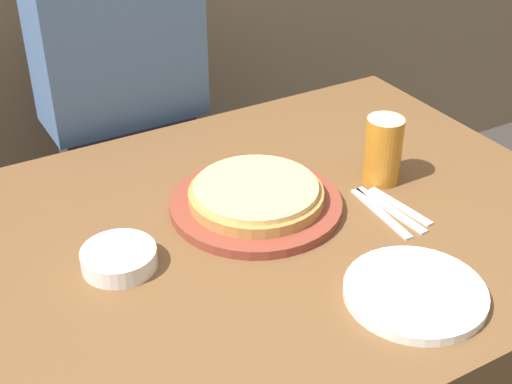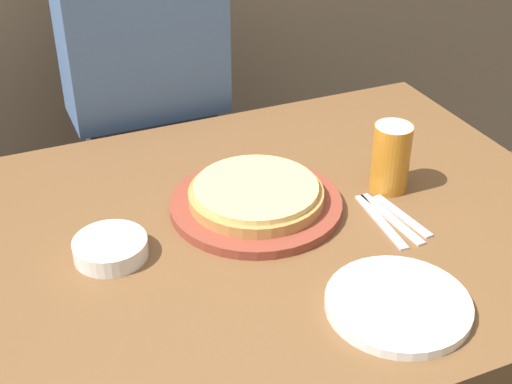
{
  "view_description": "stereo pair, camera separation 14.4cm",
  "coord_description": "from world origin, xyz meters",
  "px_view_note": "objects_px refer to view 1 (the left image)",
  "views": [
    {
      "loc": [
        -0.56,
        -1.0,
        1.53
      ],
      "look_at": [
        0.05,
        0.06,
        0.76
      ],
      "focal_mm": 50.0,
      "sensor_mm": 36.0,
      "label": 1
    },
    {
      "loc": [
        -0.43,
        -1.06,
        1.53
      ],
      "look_at": [
        0.05,
        0.06,
        0.76
      ],
      "focal_mm": 50.0,
      "sensor_mm": 36.0,
      "label": 2
    }
  ],
  "objects_px": {
    "fork": "(381,213)",
    "side_bowl": "(119,258)",
    "diner_person": "(126,133)",
    "dinner_plate": "(415,293)",
    "spoon": "(400,206)",
    "pizza_on_board": "(256,199)",
    "beer_glass": "(383,148)",
    "dinner_knife": "(390,210)"
  },
  "relations": [
    {
      "from": "beer_glass",
      "to": "fork",
      "type": "xyz_separation_m",
      "value": [
        -0.08,
        -0.11,
        -0.08
      ]
    },
    {
      "from": "fork",
      "to": "spoon",
      "type": "xyz_separation_m",
      "value": [
        0.05,
        0.0,
        0.0
      ]
    },
    {
      "from": "pizza_on_board",
      "to": "dinner_knife",
      "type": "relative_size",
      "value": 1.79
    },
    {
      "from": "spoon",
      "to": "dinner_knife",
      "type": "bearing_deg",
      "value": 180.0
    },
    {
      "from": "spoon",
      "to": "fork",
      "type": "bearing_deg",
      "value": 180.0
    },
    {
      "from": "pizza_on_board",
      "to": "diner_person",
      "type": "bearing_deg",
      "value": 96.29
    },
    {
      "from": "diner_person",
      "to": "pizza_on_board",
      "type": "bearing_deg",
      "value": -83.71
    },
    {
      "from": "pizza_on_board",
      "to": "side_bowl",
      "type": "bearing_deg",
      "value": -172.47
    },
    {
      "from": "beer_glass",
      "to": "diner_person",
      "type": "relative_size",
      "value": 0.11
    },
    {
      "from": "pizza_on_board",
      "to": "spoon",
      "type": "relative_size",
      "value": 2.1
    },
    {
      "from": "side_bowl",
      "to": "beer_glass",
      "type": "bearing_deg",
      "value": 0.38
    },
    {
      "from": "pizza_on_board",
      "to": "dinner_knife",
      "type": "distance_m",
      "value": 0.28
    },
    {
      "from": "spoon",
      "to": "diner_person",
      "type": "distance_m",
      "value": 0.8
    },
    {
      "from": "fork",
      "to": "side_bowl",
      "type": "bearing_deg",
      "value": 168.8
    },
    {
      "from": "diner_person",
      "to": "dinner_knife",
      "type": "bearing_deg",
      "value": -67.69
    },
    {
      "from": "pizza_on_board",
      "to": "beer_glass",
      "type": "relative_size",
      "value": 2.38
    },
    {
      "from": "beer_glass",
      "to": "fork",
      "type": "bearing_deg",
      "value": -127.68
    },
    {
      "from": "pizza_on_board",
      "to": "fork",
      "type": "height_order",
      "value": "pizza_on_board"
    },
    {
      "from": "side_bowl",
      "to": "spoon",
      "type": "relative_size",
      "value": 0.82
    },
    {
      "from": "dinner_plate",
      "to": "fork",
      "type": "bearing_deg",
      "value": 64.7
    },
    {
      "from": "dinner_knife",
      "to": "diner_person",
      "type": "distance_m",
      "value": 0.79
    },
    {
      "from": "beer_glass",
      "to": "diner_person",
      "type": "xyz_separation_m",
      "value": [
        -0.36,
        0.62,
        -0.15
      ]
    },
    {
      "from": "beer_glass",
      "to": "dinner_knife",
      "type": "distance_m",
      "value": 0.14
    },
    {
      "from": "dinner_plate",
      "to": "fork",
      "type": "relative_size",
      "value": 1.25
    },
    {
      "from": "fork",
      "to": "dinner_knife",
      "type": "bearing_deg",
      "value": 0.0
    },
    {
      "from": "pizza_on_board",
      "to": "beer_glass",
      "type": "height_order",
      "value": "beer_glass"
    },
    {
      "from": "diner_person",
      "to": "dinner_plate",
      "type": "bearing_deg",
      "value": -80.32
    },
    {
      "from": "pizza_on_board",
      "to": "dinner_knife",
      "type": "bearing_deg",
      "value": -31.63
    },
    {
      "from": "pizza_on_board",
      "to": "diner_person",
      "type": "height_order",
      "value": "diner_person"
    },
    {
      "from": "dinner_knife",
      "to": "fork",
      "type": "bearing_deg",
      "value": 180.0
    },
    {
      "from": "side_bowl",
      "to": "spoon",
      "type": "distance_m",
      "value": 0.58
    },
    {
      "from": "beer_glass",
      "to": "side_bowl",
      "type": "bearing_deg",
      "value": -179.62
    },
    {
      "from": "dinner_knife",
      "to": "spoon",
      "type": "xyz_separation_m",
      "value": [
        0.03,
        0.0,
        0.0
      ]
    },
    {
      "from": "dinner_knife",
      "to": "diner_person",
      "type": "relative_size",
      "value": 0.15
    },
    {
      "from": "pizza_on_board",
      "to": "diner_person",
      "type": "relative_size",
      "value": 0.27
    },
    {
      "from": "pizza_on_board",
      "to": "fork",
      "type": "relative_size",
      "value": 1.79
    },
    {
      "from": "pizza_on_board",
      "to": "dinner_plate",
      "type": "relative_size",
      "value": 1.42
    },
    {
      "from": "beer_glass",
      "to": "dinner_plate",
      "type": "bearing_deg",
      "value": -119.57
    },
    {
      "from": "beer_glass",
      "to": "spoon",
      "type": "distance_m",
      "value": 0.14
    },
    {
      "from": "dinner_plate",
      "to": "diner_person",
      "type": "bearing_deg",
      "value": 99.68
    },
    {
      "from": "pizza_on_board",
      "to": "fork",
      "type": "distance_m",
      "value": 0.25
    },
    {
      "from": "dinner_plate",
      "to": "diner_person",
      "type": "relative_size",
      "value": 0.19
    }
  ]
}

